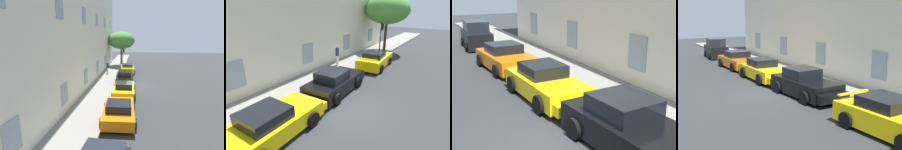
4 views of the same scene
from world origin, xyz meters
TOP-DOWN VIEW (x-y plane):
  - ground_plane at (0.00, 0.00)m, footprint 80.00×80.00m
  - sidewalk at (0.00, 3.74)m, footprint 60.00×3.01m
  - sportscar_red_lead at (-8.47, 1.32)m, footprint 4.69×2.46m
  - sportscar_yellow_flank at (-3.39, 1.30)m, footprint 4.73×2.20m
  - sportscar_white_middle at (1.38, 1.59)m, footprint 4.74×2.31m
  - sportscar_tail_end at (7.47, 1.60)m, footprint 4.81×2.43m
  - hatchback_parked at (-15.32, 1.32)m, footprint 3.95×2.08m

SIDE VIEW (x-z plane):
  - ground_plane at x=0.00m, z-range 0.00..0.00m
  - sidewalk at x=0.00m, z-range 0.00..0.14m
  - sportscar_red_lead at x=-8.47m, z-range -0.08..1.27m
  - sportscar_tail_end at x=7.47m, z-range -0.08..1.28m
  - sportscar_yellow_flank at x=-3.39m, z-range -0.07..1.30m
  - sportscar_white_middle at x=1.38m, z-range -0.11..1.36m
  - hatchback_parked at x=-15.32m, z-range -0.10..1.80m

